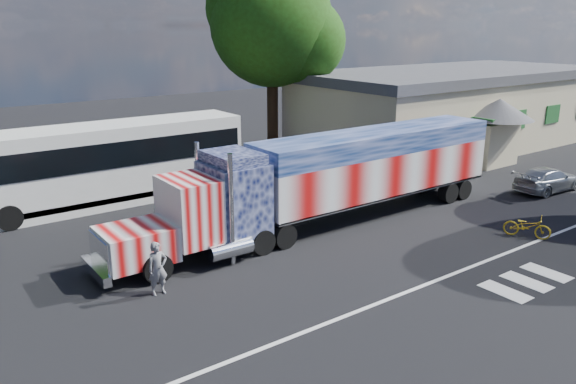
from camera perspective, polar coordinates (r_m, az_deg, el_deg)
ground at (r=20.08m, az=5.09°, el=-7.19°), size 100.00×100.00×0.00m
lane_markings at (r=18.93m, az=16.71°, el=-9.39°), size 30.00×2.67×0.01m
semi_truck at (r=23.41m, az=4.92°, el=1.62°), size 18.70×2.95×3.99m
coach_bus at (r=27.54m, az=-17.63°, el=2.88°), size 12.73×2.96×3.70m
hall_building at (r=40.84m, az=16.48°, el=8.23°), size 22.40×12.80×5.20m
parked_car at (r=31.24m, az=24.91°, el=1.18°), size 4.25×1.93×1.21m
woman at (r=17.94m, az=-13.10°, el=-7.57°), size 0.63×0.42×1.72m
bicycle at (r=24.09m, az=23.12°, el=-3.22°), size 1.36×1.85×0.93m
tree_ne_a at (r=35.80m, az=-1.43°, el=16.54°), size 7.94×7.56×11.90m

